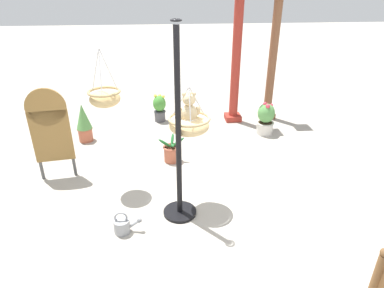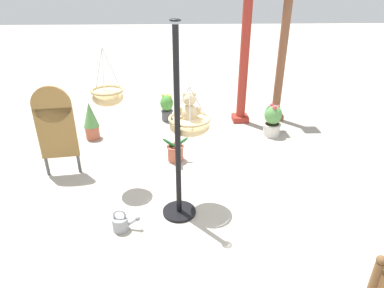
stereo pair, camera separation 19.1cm
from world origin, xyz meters
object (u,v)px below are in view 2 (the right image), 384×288
hanging_basket_with_teddy (190,124)px  potted_plant_fern_front (167,107)px  potted_plant_tall_leafy (272,120)px  potted_plant_flowering_red (91,120)px  hanging_basket_left_high (108,96)px  display_sign_board (55,124)px  teddy_bear (189,110)px  greenhouse_pillar_right (281,63)px  potted_plant_bushy_green (175,151)px  greenhouse_pillar_left (244,55)px  watering_can (121,223)px  display_pole_central (178,163)px

hanging_basket_with_teddy → potted_plant_fern_front: (-0.39, 3.00, -0.87)m
potted_plant_tall_leafy → potted_plant_flowering_red: bearing=-179.9°
hanging_basket_with_teddy → hanging_basket_left_high: bearing=155.0°
hanging_basket_with_teddy → display_sign_board: bearing=157.2°
teddy_bear → greenhouse_pillar_right: (2.00, 2.98, -0.12)m
potted_plant_flowering_red → potted_plant_bushy_green: size_ratio=1.49×
greenhouse_pillar_left → greenhouse_pillar_right: (0.79, 0.09, -0.19)m
greenhouse_pillar_right → hanging_basket_with_teddy: bearing=-123.7°
teddy_bear → potted_plant_bushy_green: size_ratio=0.84×
potted_plant_flowering_red → potted_plant_bushy_green: 1.88m
hanging_basket_with_teddy → watering_can: bearing=-147.7°
hanging_basket_with_teddy → greenhouse_pillar_right: size_ratio=0.24×
greenhouse_pillar_right → display_sign_board: (-3.99, -2.17, -0.39)m
greenhouse_pillar_left → hanging_basket_with_teddy: bearing=-112.5°
greenhouse_pillar_left → display_sign_board: 3.85m
teddy_bear → potted_plant_flowering_red: bearing=130.8°
potted_plant_fern_front → potted_plant_flowering_red: potted_plant_flowering_red is taller
hanging_basket_left_high → potted_plant_fern_front: bearing=74.5°
greenhouse_pillar_left → display_sign_board: bearing=-147.0°
potted_plant_fern_front → potted_plant_bushy_green: bearing=-84.0°
display_pole_central → display_sign_board: display_pole_central is taller
watering_can → hanging_basket_left_high: bearing=101.4°
greenhouse_pillar_right → hanging_basket_left_high: bearing=-141.0°
display_pole_central → potted_plant_bushy_green: size_ratio=4.92×
potted_plant_flowering_red → potted_plant_tall_leafy: size_ratio=1.11×
hanging_basket_with_teddy → teddy_bear: 0.19m
hanging_basket_with_teddy → potted_plant_fern_front: size_ratio=1.02×
display_pole_central → hanging_basket_with_teddy: (0.15, 0.25, 0.42)m
display_pole_central → potted_plant_flowering_red: 2.93m
teddy_bear → potted_plant_flowering_red: 2.96m
potted_plant_fern_front → potted_plant_flowering_red: bearing=-148.7°
greenhouse_pillar_left → potted_plant_bushy_green: 2.56m
hanging_basket_left_high → teddy_bear: bearing=-24.0°
hanging_basket_with_teddy → hanging_basket_left_high: size_ratio=0.79×
hanging_basket_with_teddy → potted_plant_tall_leafy: bearing=51.5°
watering_can → potted_plant_tall_leafy: bearing=46.3°
watering_can → display_pole_central: bearing=22.6°
greenhouse_pillar_right → potted_plant_tall_leafy: size_ratio=3.87×
greenhouse_pillar_left → potted_plant_fern_front: greenhouse_pillar_left is taller
hanging_basket_left_high → potted_plant_bushy_green: 1.65m
hanging_basket_with_teddy → potted_plant_fern_front: bearing=97.5°
teddy_bear → hanging_basket_left_high: size_ratio=0.54×
display_pole_central → watering_can: display_pole_central is taller
display_pole_central → greenhouse_pillar_left: (1.36, 3.16, 0.67)m
greenhouse_pillar_left → greenhouse_pillar_right: greenhouse_pillar_left is taller
display_pole_central → potted_plant_flowering_red: (-1.67, 2.38, -0.39)m
display_sign_board → greenhouse_pillar_left: bearing=33.0°
hanging_basket_left_high → potted_plant_tall_leafy: (2.78, 1.63, -1.07)m
display_pole_central → hanging_basket_left_high: (-0.94, 0.76, 0.63)m
teddy_bear → watering_can: teddy_bear is taller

